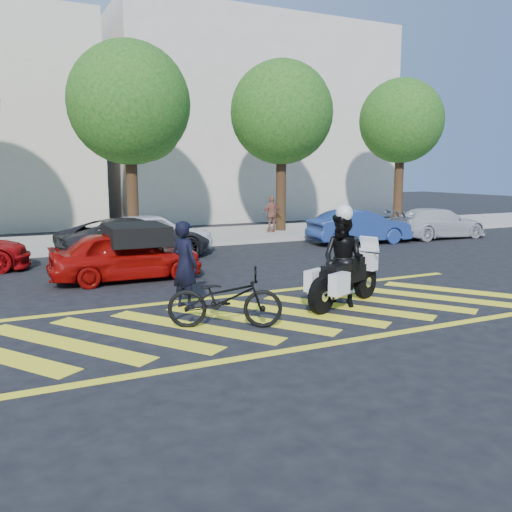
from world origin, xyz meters
name	(u,v)px	position (x,y,z in m)	size (l,w,h in m)	color
ground	(276,316)	(0.00, 0.00, 0.00)	(90.00, 90.00, 0.00)	black
sidewalk	(134,240)	(0.00, 12.00, 0.07)	(60.00, 5.00, 0.15)	#9E998E
crosswalk	(275,316)	(-0.04, 0.00, 0.00)	(12.33, 4.00, 0.01)	yellow
building_right	(247,123)	(9.00, 21.00, 5.50)	(16.00, 8.00, 11.00)	beige
tree_center	(132,108)	(0.13, 12.06, 5.10)	(4.60, 4.60, 7.56)	black
tree_right	(283,117)	(6.63, 12.06, 5.05)	(4.40, 4.40, 7.41)	black
tree_far_right	(402,124)	(13.13, 12.06, 4.94)	(4.00, 4.00, 7.10)	black
officer_bike	(185,265)	(-1.40, 1.34, 0.89)	(0.65, 0.43, 1.79)	black
bicycle	(225,298)	(-1.20, -0.30, 0.54)	(0.71, 2.04, 1.07)	black
police_motorcycle	(344,278)	(1.61, 0.09, 0.59)	(2.30, 1.35, 1.08)	black
officer_moto	(343,260)	(1.59, 0.10, 0.97)	(0.94, 0.73, 1.93)	black
red_convertible	(126,255)	(-1.87, 4.66, 0.65)	(1.53, 3.79, 1.29)	#990A07
parked_mid_left	(136,239)	(-0.90, 7.80, 0.66)	(2.19, 4.75, 1.32)	black
parked_mid_right	(153,233)	(-0.10, 8.76, 0.69)	(1.62, 4.03, 1.37)	white
parked_right	(359,227)	(7.65, 7.80, 0.65)	(1.37, 3.94, 1.30)	navy
parked_far_right	(437,223)	(11.56, 7.80, 0.62)	(1.73, 4.25, 1.23)	#B8BAC1
pedestrian_right	(272,214)	(5.79, 11.48, 0.92)	(0.90, 0.37, 1.53)	#935543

